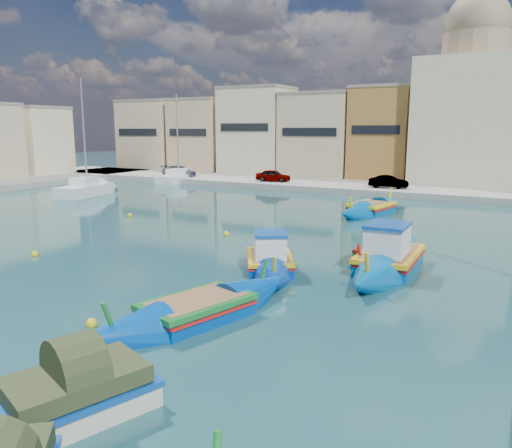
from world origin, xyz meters
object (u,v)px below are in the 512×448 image
Objects in this scene: luzzu_turquoise_cabin at (389,260)px; luzzu_blue_south at (197,312)px; luzzu_cyan_mid at (385,255)px; tender_far at (78,395)px; yacht_north at (185,178)px; luzzu_blue_cabin at (270,262)px; church_block at (472,103)px; luzzu_green at (371,210)px; yacht_midnorth at (97,189)px.

luzzu_blue_south is at bearing -114.39° from luzzu_turquoise_cabin.
luzzu_cyan_mid is 2.14× the size of tender_far.
luzzu_turquoise_cabin is 0.98× the size of yacht_north.
luzzu_blue_cabin reaches higher than luzzu_cyan_mid.
church_block is 43.61m from luzzu_blue_south.
luzzu_blue_cabin is at bearing -89.72° from luzzu_green.
church_block is at bearing 87.05° from tender_far.
luzzu_green is (-4.04, -20.33, -8.12)m from church_block.
tender_far is at bearing -92.95° from church_block.
yacht_midnorth reaches higher than luzzu_green.
yacht_north is at bearing 139.73° from luzzu_turquoise_cabin.
church_block is 34.89m from luzzu_turquoise_cabin.
tender_far is (1.55, -28.05, 0.20)m from luzzu_green.
luzzu_blue_cabin is 0.72× the size of yacht_north.
luzzu_blue_cabin is 36.88m from yacht_north.
luzzu_blue_cabin is at bearing -134.41° from luzzu_cyan_mid.
luzzu_cyan_mid is (0.01, -32.45, -8.17)m from church_block.
tender_far is at bearing -80.72° from luzzu_blue_south.
luzzu_blue_cabin is at bearing -150.36° from luzzu_turquoise_cabin.
tender_far is 37.85m from yacht_midnorth.
luzzu_turquoise_cabin is 14.75m from tender_far.
luzzu_blue_cabin is at bearing -47.86° from yacht_north.
church_block is 22.26m from luzzu_green.
luzzu_green is at bearing 108.51° from luzzu_cyan_mid.
luzzu_blue_cabin is 0.83× the size of luzzu_green.
luzzu_blue_cabin reaches higher than luzzu_blue_south.
church_block is 2.16× the size of luzzu_blue_south.
yacht_midnorth reaches higher than luzzu_cyan_mid.
luzzu_blue_cabin is (-4.51, -2.57, -0.07)m from luzzu_turquoise_cabin.
luzzu_turquoise_cabin is at bearing -89.08° from church_block.
luzzu_cyan_mid is at bearing 71.45° from luzzu_blue_south.
luzzu_blue_south is at bearing -108.55° from luzzu_cyan_mid.
church_block is 37.61m from luzzu_blue_cabin.
luzzu_turquoise_cabin reaches higher than luzzu_blue_cabin.
luzzu_cyan_mid is 36.98m from yacht_north.
church_block is 2.15× the size of luzzu_green.
church_block is at bearing 78.75° from luzzu_green.
luzzu_turquoise_cabin reaches higher than tender_far.
yacht_north is (-29.26, 24.78, 0.01)m from luzzu_turquoise_cabin.
yacht_north is at bearing -162.29° from church_block.
yacht_midnorth reaches higher than luzzu_turquoise_cabin.
luzzu_turquoise_cabin is 5.19m from luzzu_blue_cabin.
luzzu_turquoise_cabin is at bearing 29.64° from luzzu_blue_cabin.
luzzu_blue_south is (-3.43, -42.71, -8.15)m from church_block.
luzzu_blue_south is (-3.44, -10.25, 0.03)m from luzzu_cyan_mid.
luzzu_blue_cabin is 5.69m from luzzu_cyan_mid.
yacht_midnorth reaches higher than luzzu_blue_south.
church_block reaches higher than tender_far.
luzzu_turquoise_cabin is 9.62m from luzzu_blue_south.
luzzu_cyan_mid is (3.98, 4.06, -0.09)m from luzzu_blue_cabin.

